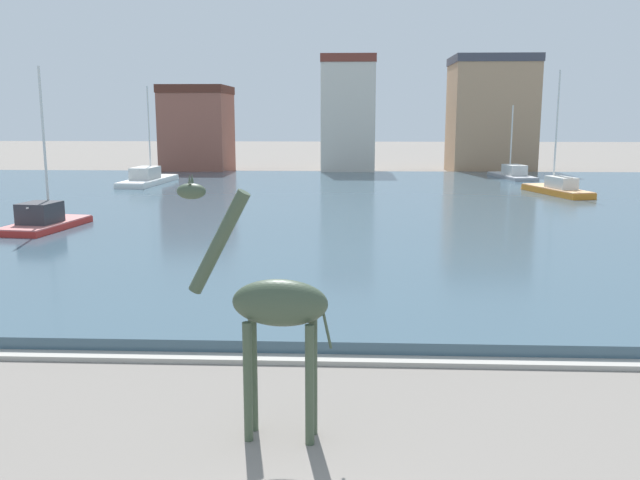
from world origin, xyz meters
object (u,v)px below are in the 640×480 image
(giraffe_statue, at_px, (272,307))
(sailboat_orange, at_px, (553,191))
(sailboat_white, at_px, (151,181))
(sailboat_grey, at_px, (510,176))
(sailboat_red, at_px, (49,224))

(giraffe_statue, distance_m, sailboat_orange, 39.91)
(giraffe_statue, relative_size, sailboat_white, 0.49)
(giraffe_statue, xyz_separation_m, sailboat_white, (-14.93, 42.97, -1.86))
(sailboat_grey, distance_m, sailboat_orange, 12.68)
(sailboat_orange, bearing_deg, sailboat_white, 168.36)
(giraffe_statue, height_order, sailboat_red, sailboat_red)
(sailboat_white, height_order, sailboat_grey, sailboat_white)
(giraffe_statue, distance_m, sailboat_red, 24.54)
(sailboat_red, xyz_separation_m, sailboat_orange, (28.98, 16.17, 0.01))
(giraffe_statue, height_order, sailboat_grey, sailboat_grey)
(giraffe_statue, bearing_deg, sailboat_white, 109.16)
(sailboat_grey, height_order, sailboat_orange, sailboat_orange)
(giraffe_statue, relative_size, sailboat_grey, 0.59)
(sailboat_white, xyz_separation_m, sailboat_grey, (30.46, 6.38, -0.07))
(sailboat_white, xyz_separation_m, sailboat_orange, (30.56, -6.29, -0.00))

